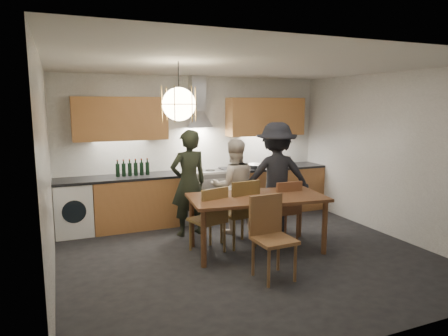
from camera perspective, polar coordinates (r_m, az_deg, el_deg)
name	(u,v)px	position (r m, az deg, el deg)	size (l,w,h in m)	color
ground	(248,256)	(5.73, 3.50, -12.40)	(5.00, 5.00, 0.00)	black
room_shell	(250,134)	(5.35, 3.68, 4.87)	(5.02, 4.52, 2.61)	white
counter_run	(203,195)	(7.33, -3.07, -3.91)	(5.00, 0.62, 0.90)	#C7854C
range_stove	(202,196)	(7.32, -3.23, -4.00)	(0.90, 0.60, 0.92)	silver
wall_fixtures	(199,117)	(7.25, -3.65, 7.29)	(4.30, 0.54, 1.10)	tan
pendant_lamp	(179,104)	(4.87, -6.46, 9.05)	(0.43, 0.43, 0.70)	black
dining_table	(257,202)	(5.73, 4.72, -4.91)	(2.02, 1.19, 0.81)	brown
chair_back_left	(211,216)	(5.65, -1.91, -6.82)	(0.53, 0.53, 0.96)	brown
chair_back_mid	(242,209)	(5.89, 2.55, -5.85)	(0.51, 0.51, 1.01)	brown
chair_back_right	(285,207)	(6.21, 8.74, -5.49)	(0.43, 0.43, 0.95)	brown
chair_front	(270,231)	(4.95, 6.62, -8.91)	(0.47, 0.47, 1.00)	brown
person_left	(189,183)	(6.40, -5.06, -2.16)	(0.62, 0.41, 1.71)	black
person_mid	(234,186)	(6.54, 1.40, -2.62)	(0.75, 0.58, 1.54)	beige
person_right	(276,177)	(6.68, 7.46, -1.27)	(1.17, 0.67, 1.81)	black
mixing_bowl	(254,166)	(7.55, 4.37, 0.26)	(0.34, 0.34, 0.08)	#B1B1B5
stock_pot	(285,161)	(8.04, 8.72, 0.99)	(0.23, 0.23, 0.16)	#AFAFB3
wine_bottles	(133,167)	(6.92, -12.91, 0.08)	(0.57, 0.07, 0.28)	black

